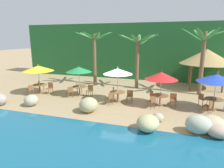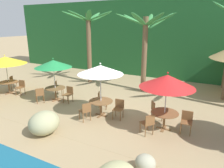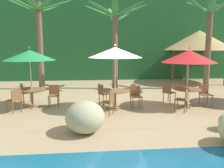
{
  "view_description": "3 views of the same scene",
  "coord_description": "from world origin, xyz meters",
  "px_view_note": "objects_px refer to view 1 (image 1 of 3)",
  "views": [
    {
      "loc": [
        3.65,
        -13.13,
        4.41
      ],
      "look_at": [
        -0.66,
        0.11,
        1.17
      ],
      "focal_mm": 31.62,
      "sensor_mm": 36.0,
      "label": 1
    },
    {
      "loc": [
        4.41,
        -7.88,
        4.14
      ],
      "look_at": [
        0.03,
        0.55,
        1.35
      ],
      "focal_mm": 32.84,
      "sensor_mm": 36.0,
      "label": 2
    },
    {
      "loc": [
        -1.1,
        -9.11,
        2.41
      ],
      "look_at": [
        -0.2,
        0.09,
        0.93
      ],
      "focal_mm": 37.41,
      "sensor_mm": 36.0,
      "label": 3
    }
  ],
  "objects_px": {
    "chair_green_inland": "(78,87)",
    "palm_tree_second": "(138,50)",
    "umbrella_green": "(79,69)",
    "chair_green_left": "(70,91)",
    "chair_white_left": "(110,98)",
    "chair_blue_left": "(209,106)",
    "umbrella_red": "(161,76)",
    "dining_table_red": "(160,97)",
    "dining_table_white": "(118,93)",
    "chair_white_inland": "(115,92)",
    "chair_blue_inland": "(202,99)",
    "chair_red_left": "(152,101)",
    "palm_tree_third": "(204,49)",
    "umbrella_white": "(118,71)",
    "chair_yellow_left": "(30,89)",
    "chair_red_inland": "(153,95)",
    "dining_table_yellow": "(40,86)",
    "dining_table_green": "(79,88)",
    "chair_yellow_seaward": "(50,87)",
    "umbrella_blue": "(217,78)",
    "palm_tree_nearest": "(94,47)",
    "chair_red_seaward": "(173,99)",
    "palapa_hut": "(207,57)",
    "chair_green_seaward": "(90,90)",
    "chair_white_seaward": "(130,95)",
    "chair_yellow_inland": "(40,85)",
    "dining_table_blue": "(214,101)",
    "umbrella_yellow": "(38,68)"
  },
  "relations": [
    {
      "from": "umbrella_white",
      "to": "chair_red_left",
      "type": "relative_size",
      "value": 2.89
    },
    {
      "from": "umbrella_green",
      "to": "palm_tree_third",
      "type": "bearing_deg",
      "value": 19.94
    },
    {
      "from": "dining_table_green",
      "to": "dining_table_white",
      "type": "xyz_separation_m",
      "value": [
        3.29,
        -0.58,
        0.0
      ]
    },
    {
      "from": "dining_table_green",
      "to": "chair_green_seaward",
      "type": "distance_m",
      "value": 0.86
    },
    {
      "from": "dining_table_white",
      "to": "chair_red_inland",
      "type": "xyz_separation_m",
      "value": [
        2.37,
        0.71,
        -0.1
      ]
    },
    {
      "from": "chair_yellow_left",
      "to": "chair_green_left",
      "type": "bearing_deg",
      "value": 8.76
    },
    {
      "from": "dining_table_red",
      "to": "chair_red_inland",
      "type": "xyz_separation_m",
      "value": [
        -0.56,
        0.65,
        -0.1
      ]
    },
    {
      "from": "dining_table_yellow",
      "to": "dining_table_green",
      "type": "xyz_separation_m",
      "value": [
        3.39,
        0.41,
        0.0
      ]
    },
    {
      "from": "chair_blue_inland",
      "to": "chair_blue_left",
      "type": "relative_size",
      "value": 1.0
    },
    {
      "from": "palapa_hut",
      "to": "palm_tree_third",
      "type": "bearing_deg",
      "value": -103.91
    },
    {
      "from": "chair_yellow_left",
      "to": "palm_tree_nearest",
      "type": "bearing_deg",
      "value": 58.8
    },
    {
      "from": "dining_table_green",
      "to": "chair_blue_inland",
      "type": "distance_m",
      "value": 8.87
    },
    {
      "from": "chair_yellow_seaward",
      "to": "chair_green_seaward",
      "type": "height_order",
      "value": "same"
    },
    {
      "from": "chair_yellow_seaward",
      "to": "dining_table_red",
      "type": "height_order",
      "value": "chair_yellow_seaward"
    },
    {
      "from": "chair_red_inland",
      "to": "palapa_hut",
      "type": "xyz_separation_m",
      "value": [
        3.94,
        5.57,
        2.32
      ]
    },
    {
      "from": "chair_red_inland",
      "to": "dining_table_green",
      "type": "bearing_deg",
      "value": -178.69
    },
    {
      "from": "chair_blue_left",
      "to": "chair_blue_inland",
      "type": "bearing_deg",
      "value": 99.18
    },
    {
      "from": "umbrella_green",
      "to": "chair_white_inland",
      "type": "bearing_deg",
      "value": 3.14
    },
    {
      "from": "chair_green_inland",
      "to": "umbrella_white",
      "type": "xyz_separation_m",
      "value": [
        3.76,
        -1.29,
        1.69
      ]
    },
    {
      "from": "umbrella_green",
      "to": "palm_tree_second",
      "type": "xyz_separation_m",
      "value": [
        3.81,
        3.9,
        1.33
      ]
    },
    {
      "from": "palm_tree_nearest",
      "to": "chair_red_seaward",
      "type": "bearing_deg",
      "value": -30.91
    },
    {
      "from": "umbrella_yellow",
      "to": "dining_table_blue",
      "type": "relative_size",
      "value": 2.21
    },
    {
      "from": "chair_green_left",
      "to": "chair_red_inland",
      "type": "relative_size",
      "value": 1.0
    },
    {
      "from": "umbrella_red",
      "to": "dining_table_red",
      "type": "relative_size",
      "value": 2.18
    },
    {
      "from": "umbrella_red",
      "to": "palapa_hut",
      "type": "height_order",
      "value": "palapa_hut"
    },
    {
      "from": "dining_table_yellow",
      "to": "chair_white_inland",
      "type": "height_order",
      "value": "chair_white_inland"
    },
    {
      "from": "chair_white_left",
      "to": "chair_blue_left",
      "type": "distance_m",
      "value": 6.12
    },
    {
      "from": "umbrella_red",
      "to": "palm_tree_second",
      "type": "distance_m",
      "value": 5.21
    },
    {
      "from": "chair_green_inland",
      "to": "palm_tree_second",
      "type": "relative_size",
      "value": 0.18
    },
    {
      "from": "dining_table_yellow",
      "to": "dining_table_red",
      "type": "xyz_separation_m",
      "value": [
        9.6,
        -0.11,
        0.0
      ]
    },
    {
      "from": "chair_yellow_left",
      "to": "chair_white_inland",
      "type": "height_order",
      "value": "same"
    },
    {
      "from": "chair_white_inland",
      "to": "palapa_hut",
      "type": "bearing_deg",
      "value": 39.46
    },
    {
      "from": "umbrella_white",
      "to": "chair_blue_inland",
      "type": "distance_m",
      "value": 5.9
    },
    {
      "from": "chair_white_left",
      "to": "dining_table_red",
      "type": "height_order",
      "value": "chair_white_left"
    },
    {
      "from": "dining_table_yellow",
      "to": "umbrella_blue",
      "type": "bearing_deg",
      "value": 0.39
    },
    {
      "from": "palapa_hut",
      "to": "chair_blue_left",
      "type": "bearing_deg",
      "value": -94.27
    },
    {
      "from": "chair_white_seaward",
      "to": "palm_tree_second",
      "type": "relative_size",
      "value": 0.18
    },
    {
      "from": "dining_table_white",
      "to": "chair_white_left",
      "type": "height_order",
      "value": "chair_white_left"
    },
    {
      "from": "umbrella_green",
      "to": "chair_green_seaward",
      "type": "distance_m",
      "value": 1.79
    },
    {
      "from": "chair_yellow_seaward",
      "to": "chair_green_inland",
      "type": "xyz_separation_m",
      "value": [
        2.08,
        0.91,
        0.0
      ]
    },
    {
      "from": "umbrella_green",
      "to": "chair_green_left",
      "type": "relative_size",
      "value": 2.76
    },
    {
      "from": "chair_green_seaward",
      "to": "chair_blue_left",
      "type": "xyz_separation_m",
      "value": [
        8.24,
        -1.19,
        0.0
      ]
    },
    {
      "from": "chair_white_inland",
      "to": "chair_blue_inland",
      "type": "height_order",
      "value": "same"
    },
    {
      "from": "umbrella_red",
      "to": "chair_white_left",
      "type": "bearing_deg",
      "value": -165.12
    },
    {
      "from": "dining_table_yellow",
      "to": "chair_white_left",
      "type": "bearing_deg",
      "value": -8.68
    },
    {
      "from": "palapa_hut",
      "to": "dining_table_red",
      "type": "bearing_deg",
      "value": -118.54
    },
    {
      "from": "chair_yellow_left",
      "to": "dining_table_blue",
      "type": "height_order",
      "value": "chair_yellow_left"
    },
    {
      "from": "chair_yellow_inland",
      "to": "palm_tree_nearest",
      "type": "xyz_separation_m",
      "value": [
        3.48,
        3.81,
        3.08
      ]
    },
    {
      "from": "chair_green_left",
      "to": "chair_red_left",
      "type": "xyz_separation_m",
      "value": [
        6.21,
        -0.52,
        0.0
      ]
    },
    {
      "from": "chair_yellow_seaward",
      "to": "dining_table_red",
      "type": "xyz_separation_m",
      "value": [
        8.77,
        -0.31,
        0.1
      ]
    }
  ]
}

